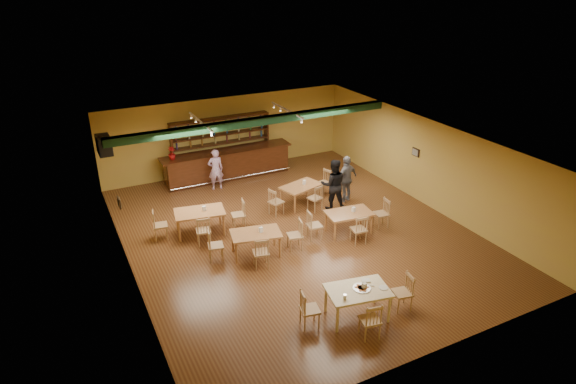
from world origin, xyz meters
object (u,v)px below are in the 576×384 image
near_table (357,303)px  patron_bar (216,169)px  patron_right_a (333,185)px  dining_table_a (200,222)px  bar_counter (228,164)px  dining_table_c (256,243)px  dining_table_b (301,195)px  dining_table_d (348,222)px

near_table → patron_bar: size_ratio=0.92×
near_table → patron_right_a: patron_right_a is taller
dining_table_a → bar_counter: bearing=68.6°
dining_table_a → patron_bar: size_ratio=0.97×
near_table → patron_bar: patron_bar is taller
dining_table_c → patron_right_a: patron_right_a is taller
dining_table_b → patron_right_a: patron_right_a is taller
dining_table_d → patron_bar: bearing=123.8°
dining_table_c → patron_bar: 4.97m
bar_counter → near_table: bearing=-91.7°
dining_table_c → patron_right_a: size_ratio=0.79×
dining_table_a → dining_table_d: 4.60m
bar_counter → patron_right_a: 4.77m
near_table → patron_right_a: bearing=75.1°
bar_counter → dining_table_a: bar_counter is taller
dining_table_d → patron_bar: (-2.56, 5.04, 0.43)m
dining_table_a → dining_table_d: (4.12, -2.05, -0.03)m
dining_table_a → patron_bar: bearing=72.4°
dining_table_a → dining_table_c: size_ratio=1.07×
dining_table_c → patron_bar: (0.52, 4.93, 0.43)m
bar_counter → near_table: size_ratio=3.59×
bar_counter → patron_right_a: size_ratio=2.89×
patron_bar → patron_right_a: (3.01, -3.37, 0.11)m
near_table → patron_right_a: (2.53, 5.21, 0.51)m
dining_table_d → near_table: 4.10m
dining_table_c → near_table: (1.00, -3.65, 0.03)m
bar_counter → patron_bar: (-0.77, -0.83, 0.22)m
dining_table_d → patron_right_a: 1.81m
dining_table_b → patron_bar: 3.42m
dining_table_b → dining_table_a: bearing=170.3°
bar_counter → dining_table_a: 4.48m
dining_table_a → patron_bar: 3.40m
dining_table_c → dining_table_d: 3.08m
dining_table_c → dining_table_d: dining_table_c is taller
dining_table_a → near_table: 5.95m
dining_table_a → near_table: size_ratio=1.05×
dining_table_b → bar_counter: bearing=96.8°
dining_table_a → dining_table_c: (1.04, -1.93, -0.03)m
dining_table_c → patron_right_a: bearing=36.0°
dining_table_b → near_table: bearing=-122.1°
dining_table_d → near_table: size_ratio=0.97×
dining_table_a → dining_table_d: size_ratio=1.08×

